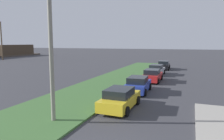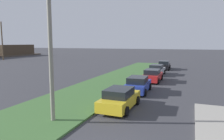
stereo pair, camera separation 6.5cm
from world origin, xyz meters
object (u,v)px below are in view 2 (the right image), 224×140
Objects in this scene: parked_car_red at (152,76)px; distant_utility_pole at (2,41)px; parked_car_yellow at (120,99)px; streetlight at (56,46)px; parked_car_silver at (157,70)px; parked_car_blue at (138,85)px; parked_car_black at (164,65)px.

distant_utility_pole reaches higher than parked_car_red.
streetlight is (-3.65, 2.42, 3.67)m from parked_car_yellow.
parked_car_silver is 0.58× the size of streetlight.
distant_utility_pole is (11.20, 42.10, 4.28)m from parked_car_silver.
parked_car_red is 15.45m from streetlight.
parked_car_yellow is 50.82m from distant_utility_pole.
streetlight is 50.82m from distant_utility_pole.
parked_car_red is at bearing -10.17° from streetlight.
streetlight reaches higher than parked_car_blue.
parked_car_blue is at bearing -118.16° from distant_utility_pole.
parked_car_blue is 48.12m from distant_utility_pole.
parked_car_blue is at bearing 0.92° from parked_car_yellow.
parked_car_red is 5.55m from parked_car_silver.
parked_car_black is at bearing 1.05° from parked_car_red.
distant_utility_pole reaches higher than parked_car_blue.
streetlight reaches higher than parked_car_silver.
parked_car_blue is 1.00× the size of parked_car_black.
parked_car_yellow is at bearing 177.72° from parked_car_black.
parked_car_yellow is 1.00× the size of parked_car_red.
parked_car_silver is at bearing 4.23° from parked_car_red.
parked_car_yellow is 0.99× the size of parked_car_black.
parked_car_red is (11.12, -0.23, 0.00)m from parked_car_yellow.
parked_car_silver is 1.00× the size of parked_car_black.
streetlight is at bearing 172.58° from parked_car_black.
parked_car_red is 0.98× the size of parked_car_black.
parked_car_blue is 11.42m from parked_car_silver.
parked_car_red is 0.43× the size of distant_utility_pole.
parked_car_yellow is 5.72m from streetlight.
parked_car_yellow is at bearing -123.37° from distant_utility_pole.
streetlight is at bearing 169.71° from parked_car_red.
parked_car_blue is at bearing 177.32° from parked_car_red.
parked_car_blue and parked_car_red have the same top height.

